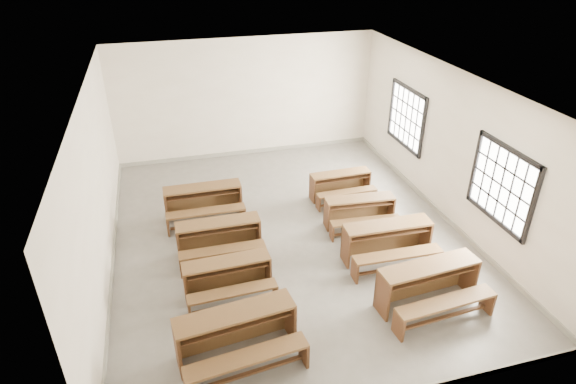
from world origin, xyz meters
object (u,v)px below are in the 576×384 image
object	(u,v)px
desk_set_7	(341,184)
desk_set_6	(360,210)
desk_set_0	(237,332)
desk_set_4	(429,283)
desk_set_3	(204,200)
desk_set_5	(388,239)
desk_set_1	(228,276)
desk_set_2	(219,236)

from	to	relation	value
desk_set_7	desk_set_6	bearing A→B (deg)	-93.11
desk_set_0	desk_set_4	distance (m)	3.28
desk_set_3	desk_set_7	size ratio (longest dim) A/B	1.16
desk_set_5	desk_set_7	distance (m)	2.48
desk_set_1	desk_set_6	world-z (taller)	desk_set_1
desk_set_5	desk_set_1	bearing A→B (deg)	-174.54
desk_set_4	desk_set_7	bearing A→B (deg)	86.94
desk_set_0	desk_set_7	distance (m)	5.18
desk_set_2	desk_set_5	xyz separation A→B (m)	(3.07, -0.98, 0.02)
desk_set_3	desk_set_5	bearing A→B (deg)	-36.90
desk_set_1	desk_set_3	bearing A→B (deg)	90.05
desk_set_0	desk_set_5	world-z (taller)	desk_set_0
desk_set_1	desk_set_7	distance (m)	4.09
desk_set_5	desk_set_6	bearing A→B (deg)	93.78
desk_set_4	desk_set_6	bearing A→B (deg)	88.65
desk_set_3	desk_set_7	distance (m)	3.19
desk_set_4	desk_set_7	xyz separation A→B (m)	(-0.11, 3.84, -0.09)
desk_set_3	desk_set_5	distance (m)	4.02
desk_set_1	desk_set_3	distance (m)	2.65
desk_set_4	desk_set_6	size ratio (longest dim) A/B	1.19
desk_set_1	desk_set_2	distance (m)	1.19
desk_set_0	desk_set_1	bearing A→B (deg)	79.88
desk_set_0	desk_set_2	xyz separation A→B (m)	(0.11, 2.60, -0.04)
desk_set_1	desk_set_7	world-z (taller)	desk_set_1
desk_set_4	desk_set_7	world-z (taller)	desk_set_4
desk_set_2	desk_set_4	xyz separation A→B (m)	(3.17, -2.34, 0.03)
desk_set_0	desk_set_5	distance (m)	3.56
desk_set_6	desk_set_7	world-z (taller)	desk_set_6
desk_set_2	desk_set_5	distance (m)	3.22
desk_set_5	desk_set_7	bearing A→B (deg)	91.69
desk_set_0	desk_set_5	xyz separation A→B (m)	(3.17, 1.61, -0.02)
desk_set_4	desk_set_0	bearing A→B (deg)	179.86
desk_set_4	desk_set_5	distance (m)	1.36
desk_set_3	desk_set_4	distance (m)	5.02
desk_set_3	desk_set_7	bearing A→B (deg)	1.25
desk_set_2	desk_set_4	size ratio (longest dim) A/B	0.89
desk_set_1	desk_set_2	xyz separation A→B (m)	(0.02, 1.19, 0.03)
desk_set_5	desk_set_0	bearing A→B (deg)	-151.48
desk_set_1	desk_set_4	size ratio (longest dim) A/B	0.85
desk_set_2	desk_set_6	distance (m)	3.03
desk_set_7	desk_set_1	bearing A→B (deg)	-140.06
desk_set_4	desk_set_7	size ratio (longest dim) A/B	1.26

